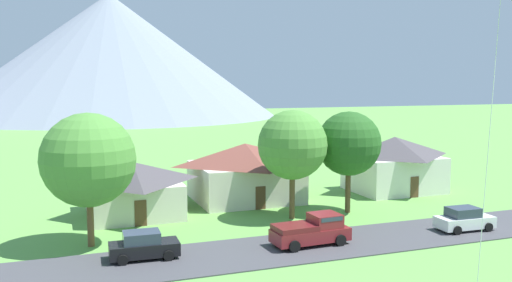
{
  "coord_description": "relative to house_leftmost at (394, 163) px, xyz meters",
  "views": [
    {
      "loc": [
        -10.1,
        -3.82,
        10.86
      ],
      "look_at": [
        -0.39,
        22.45,
        7.78
      ],
      "focal_mm": 38.08,
      "sensor_mm": 36.0,
      "label": 1
    }
  ],
  "objects": [
    {
      "name": "tree_near_left",
      "position": [
        -29.44,
        -8.6,
        2.96
      ],
      "size": [
        6.17,
        6.17,
        8.87
      ],
      "color": "brown",
      "rests_on": "ground"
    },
    {
      "name": "house_leftmost",
      "position": [
        0.0,
        0.0,
        0.0
      ],
      "size": [
        8.96,
        7.23,
        5.43
      ],
      "color": "silver",
      "rests_on": "ground"
    },
    {
      "name": "road_strip",
      "position": [
        -21.21,
        -13.67,
        -2.77
      ],
      "size": [
        160.0,
        6.33,
        0.08
      ],
      "primitive_type": "cube",
      "color": "#424247",
      "rests_on": "ground"
    },
    {
      "name": "mountain_east_ridge",
      "position": [
        -14.55,
        131.84,
        16.18
      ],
      "size": [
        103.42,
        103.42,
        37.99
      ],
      "primitive_type": "cone",
      "color": "gray",
      "rests_on": "ground"
    },
    {
      "name": "house_left_center",
      "position": [
        -25.62,
        -0.77,
        -0.56
      ],
      "size": [
        7.75,
        8.47,
        4.35
      ],
      "color": "beige",
      "rests_on": "ground"
    },
    {
      "name": "parked_car_white_west_end",
      "position": [
        -3.68,
        -14.18,
        -1.95
      ],
      "size": [
        4.27,
        2.21,
        1.68
      ],
      "color": "white",
      "rests_on": "road_strip"
    },
    {
      "name": "tree_center",
      "position": [
        -8.79,
        -6.26,
        2.95
      ],
      "size": [
        5.3,
        5.3,
        8.44
      ],
      "color": "brown",
      "rests_on": "ground"
    },
    {
      "name": "house_right_center",
      "position": [
        -15.24,
        1.22,
        -0.1
      ],
      "size": [
        9.78,
        8.62,
        5.25
      ],
      "color": "beige",
      "rests_on": "ground"
    },
    {
      "name": "parked_car_black_mid_west",
      "position": [
        -26.59,
        -12.55,
        -1.95
      ],
      "size": [
        4.28,
        2.23,
        1.68
      ],
      "color": "black",
      "rests_on": "road_strip"
    },
    {
      "name": "tree_left_of_center",
      "position": [
        -13.96,
        -6.48,
        3.08
      ],
      "size": [
        5.5,
        5.5,
        8.66
      ],
      "color": "brown",
      "rests_on": "ground"
    },
    {
      "name": "pickup_truck_maroon_west_side",
      "position": [
        -15.64,
        -13.53,
        -1.76
      ],
      "size": [
        5.29,
        2.52,
        1.99
      ],
      "color": "maroon",
      "rests_on": "road_strip"
    }
  ]
}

